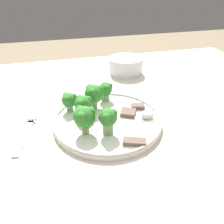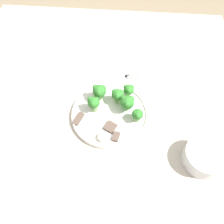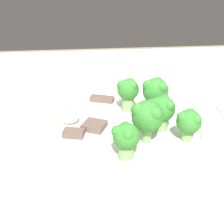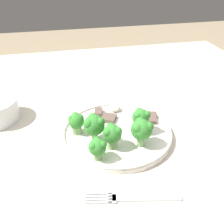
{
  "view_description": "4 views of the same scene",
  "coord_description": "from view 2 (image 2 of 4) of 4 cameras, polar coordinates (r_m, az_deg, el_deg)",
  "views": [
    {
      "loc": [
        -0.12,
        -0.38,
        1.08
      ],
      "look_at": [
        -0.0,
        0.07,
        0.79
      ],
      "focal_mm": 35.0,
      "sensor_mm": 36.0,
      "label": 1
    },
    {
      "loc": [
        0.39,
        0.1,
        1.43
      ],
      "look_at": [
        0.0,
        0.07,
        0.82
      ],
      "focal_mm": 35.0,
      "sensor_mm": 36.0,
      "label": 2
    },
    {
      "loc": [
        0.06,
        0.45,
        1.0
      ],
      "look_at": [
        0.01,
        0.04,
        0.79
      ],
      "focal_mm": 42.0,
      "sensor_mm": 36.0,
      "label": 3
    },
    {
      "loc": [
        -0.52,
        0.18,
        1.16
      ],
      "look_at": [
        0.0,
        0.06,
        0.82
      ],
      "focal_mm": 42.0,
      "sensor_mm": 36.0,
      "label": 4
    }
  ],
  "objects": [
    {
      "name": "broccoli_floret_front_left",
      "position": [
        0.74,
        3.97,
        2.54
      ],
      "size": [
        0.05,
        0.05,
        0.07
      ],
      "color": "#7FA866",
      "rests_on": "dinner_plate"
    },
    {
      "name": "broccoli_floret_mid_cluster",
      "position": [
        0.77,
        1.47,
        4.44
      ],
      "size": [
        0.04,
        0.04,
        0.06
      ],
      "color": "#7FA866",
      "rests_on": "dinner_plate"
    },
    {
      "name": "table",
      "position": [
        0.85,
        -4.38,
        -4.7
      ],
      "size": [
        1.3,
        1.13,
        0.76
      ],
      "color": "beige",
      "rests_on": "ground_plane"
    },
    {
      "name": "broccoli_floret_near_rim_left",
      "position": [
        0.75,
        -4.94,
        2.36
      ],
      "size": [
        0.04,
        0.04,
        0.06
      ],
      "color": "#7FA866",
      "rests_on": "dinner_plate"
    },
    {
      "name": "sauce_dollop",
      "position": [
        0.71,
        -2.81,
        -6.52
      ],
      "size": [
        0.03,
        0.03,
        0.02
      ],
      "color": "silver",
      "rests_on": "dinner_plate"
    },
    {
      "name": "ground_plane",
      "position": [
        1.48,
        -2.62,
        -17.04
      ],
      "size": [
        8.0,
        8.0,
        0.0
      ],
      "primitive_type": "plane",
      "color": "#9E896B"
    },
    {
      "name": "cream_bowl",
      "position": [
        0.73,
        22.82,
        -10.78
      ],
      "size": [
        0.12,
        0.12,
        0.06
      ],
      "color": "silver",
      "rests_on": "table"
    },
    {
      "name": "fork",
      "position": [
        0.89,
        1.35,
        9.78
      ],
      "size": [
        0.05,
        0.18,
        0.0
      ],
      "color": "silver",
      "rests_on": "table"
    },
    {
      "name": "meat_slice_front_slice",
      "position": [
        0.73,
        -0.41,
        -3.91
      ],
      "size": [
        0.05,
        0.05,
        0.01
      ],
      "color": "brown",
      "rests_on": "dinner_plate"
    },
    {
      "name": "broccoli_floret_center_back",
      "position": [
        0.77,
        -3.34,
        5.43
      ],
      "size": [
        0.05,
        0.05,
        0.07
      ],
      "color": "#7FA866",
      "rests_on": "dinner_plate"
    },
    {
      "name": "broccoli_floret_back_left",
      "position": [
        0.73,
        6.66,
        -0.72
      ],
      "size": [
        0.04,
        0.04,
        0.05
      ],
      "color": "#7FA866",
      "rests_on": "dinner_plate"
    },
    {
      "name": "meat_slice_rear_slice",
      "position": [
        0.72,
        1.06,
        -6.43
      ],
      "size": [
        0.04,
        0.03,
        0.01
      ],
      "color": "brown",
      "rests_on": "dinner_plate"
    },
    {
      "name": "dinner_plate",
      "position": [
        0.77,
        -0.71,
        -0.49
      ],
      "size": [
        0.27,
        0.27,
        0.02
      ],
      "color": "white",
      "rests_on": "table"
    },
    {
      "name": "meat_slice_middle_slice",
      "position": [
        0.76,
        -8.74,
        -1.74
      ],
      "size": [
        0.05,
        0.04,
        0.01
      ],
      "color": "brown",
      "rests_on": "dinner_plate"
    },
    {
      "name": "broccoli_floret_center_left",
      "position": [
        0.79,
        4.39,
        5.81
      ],
      "size": [
        0.04,
        0.04,
        0.05
      ],
      "color": "#7FA866",
      "rests_on": "dinner_plate"
    }
  ]
}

